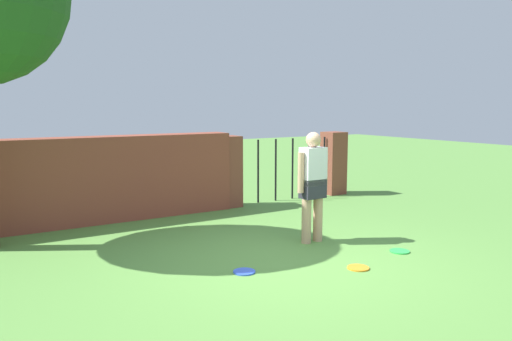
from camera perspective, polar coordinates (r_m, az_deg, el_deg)
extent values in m
plane|color=#568C3D|center=(6.43, 3.41, -10.64)|extent=(40.00, 40.00, 0.00)
cube|color=brown|center=(8.86, -18.14, -1.05)|extent=(4.97, 0.50, 1.47)
cylinder|color=tan|center=(7.40, 7.14, -4.84)|extent=(0.14, 0.14, 0.85)
cylinder|color=tan|center=(7.26, 5.83, -5.06)|extent=(0.14, 0.14, 0.85)
cube|color=#2D2D38|center=(7.26, 6.53, -2.06)|extent=(0.37, 0.24, 0.28)
cube|color=silver|center=(7.21, 6.57, 0.49)|extent=(0.37, 0.24, 0.55)
sphere|color=tan|center=(7.17, 6.62, 3.54)|extent=(0.22, 0.22, 0.22)
cylinder|color=tan|center=(7.37, 7.89, 0.03)|extent=(0.09, 0.09, 0.58)
cylinder|color=tan|center=(7.08, 5.18, -0.24)|extent=(0.09, 0.09, 0.58)
cube|color=brown|center=(9.78, -3.25, -0.11)|extent=(0.44, 0.44, 1.40)
cube|color=brown|center=(11.31, 8.89, 0.86)|extent=(0.44, 0.44, 1.40)
cylinder|color=black|center=(9.92, -1.88, -0.29)|extent=(0.04, 0.04, 1.30)
cylinder|color=black|center=(10.14, 0.25, -0.11)|extent=(0.04, 0.04, 1.30)
cylinder|color=black|center=(10.37, 2.28, 0.06)|extent=(0.04, 0.04, 1.30)
cylinder|color=black|center=(10.62, 4.22, 0.22)|extent=(0.04, 0.04, 1.30)
cylinder|color=black|center=(10.88, 6.07, 0.38)|extent=(0.04, 0.04, 1.30)
cylinder|color=black|center=(11.14, 7.83, 0.52)|extent=(0.04, 0.04, 1.30)
cylinder|color=green|center=(7.18, 16.18, -8.91)|extent=(0.27, 0.27, 0.02)
cylinder|color=blue|center=(6.10, -1.36, -11.56)|extent=(0.27, 0.27, 0.02)
cylinder|color=orange|center=(6.36, 11.67, -10.90)|extent=(0.27, 0.27, 0.02)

